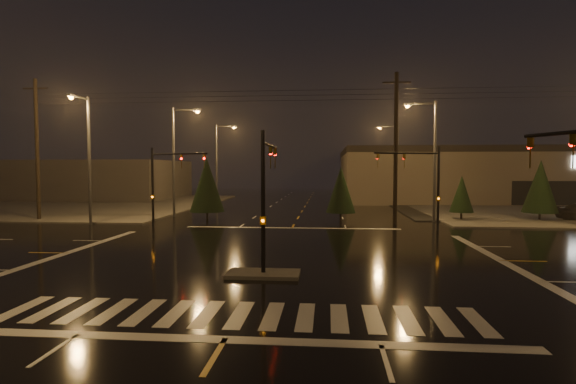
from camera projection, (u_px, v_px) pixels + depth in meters
name	position (u px, v px, depth m)	size (l,w,h in m)	color
ground	(275.00, 257.00, 22.57)	(140.00, 140.00, 0.00)	black
sidewalk_ne	(575.00, 208.00, 49.77)	(36.00, 36.00, 0.12)	#46433E
sidewalk_nw	(61.00, 204.00, 55.05)	(36.00, 36.00, 0.12)	#46433E
median_island	(263.00, 274.00, 18.59)	(3.00, 1.60, 0.15)	#46433E
crosswalk	(240.00, 315.00, 13.62)	(15.00, 2.60, 0.01)	beige
stop_bar_near	(225.00, 340.00, 11.63)	(16.00, 0.50, 0.01)	beige
stop_bar_far	(292.00, 228.00, 33.51)	(16.00, 0.50, 0.01)	beige
retail_building	(552.00, 173.00, 65.03)	(60.20, 28.30, 7.20)	#6C5A4D
commercial_block	(76.00, 179.00, 67.29)	(30.00, 18.00, 5.60)	#403A38
signal_mast_median	(266.00, 184.00, 19.32)	(0.25, 4.59, 6.00)	black
signal_mast_ne	(425.00, 178.00, 31.62)	(4.84, 1.86, 6.00)	black
signal_mast_nw	(164.00, 177.00, 33.29)	(4.84, 1.86, 6.00)	black
streetlight_1	(177.00, 154.00, 41.16)	(2.77, 0.32, 10.00)	#38383A
streetlight_2	(219.00, 158.00, 57.07)	(2.77, 0.32, 10.00)	#38383A
streetlight_3	(431.00, 152.00, 37.20)	(2.77, 0.32, 10.00)	#38383A
streetlight_4	(395.00, 158.00, 57.09)	(2.77, 0.32, 10.00)	#38383A
streetlight_5	(87.00, 151.00, 34.80)	(0.32, 2.77, 10.00)	#38383A
utility_pole_0	(37.00, 149.00, 38.11)	(2.20, 0.32, 12.00)	black
utility_pole_1	(396.00, 147.00, 35.47)	(2.20, 0.32, 12.00)	black
conifer_0	(462.00, 194.00, 38.45)	(2.00, 2.00, 3.83)	black
conifer_1	(540.00, 186.00, 37.99)	(2.86, 2.86, 5.16)	black
conifer_3	(207.00, 185.00, 38.87)	(2.99, 2.99, 5.37)	black
conifer_4	(341.00, 190.00, 38.01)	(2.49, 2.49, 4.59)	black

